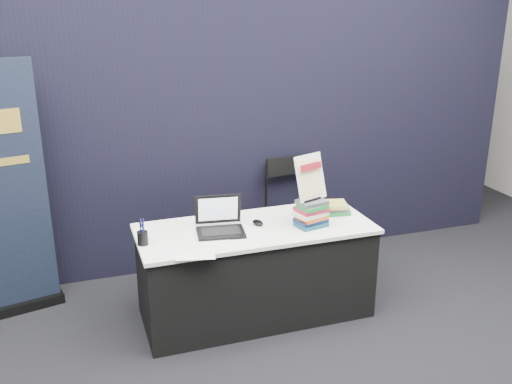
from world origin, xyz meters
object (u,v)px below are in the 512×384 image
at_px(laptop, 219,224).
at_px(book_stack_tall, 311,213).
at_px(display_table, 255,271).
at_px(book_stack_short, 334,208).
at_px(info_sign, 310,178).
at_px(stacking_chair, 295,208).

bearing_deg(laptop, book_stack_tall, -1.24).
height_order(display_table, book_stack_short, book_stack_short).
height_order(laptop, info_sign, info_sign).
distance_m(laptop, stacking_chair, 1.20).
relative_size(laptop, info_sign, 1.07).
relative_size(book_stack_tall, book_stack_short, 1.01).
bearing_deg(info_sign, display_table, 148.12).
xyz_separation_m(display_table, laptop, (-0.29, -0.00, 0.44)).
relative_size(laptop, stacking_chair, 0.37).
xyz_separation_m(info_sign, stacking_chair, (0.22, 0.82, -0.56)).
bearing_deg(display_table, book_stack_tall, -16.08).
distance_m(laptop, book_stack_short, 0.99).
relative_size(display_table, stacking_chair, 1.77).
relative_size(display_table, laptop, 4.73).
bearing_deg(book_stack_short, stacking_chair, 95.76).
bearing_deg(laptop, book_stack_short, 12.59).
xyz_separation_m(laptop, info_sign, (0.69, -0.09, 0.31)).
relative_size(book_stack_short, info_sign, 0.68).
height_order(display_table, info_sign, info_sign).
height_order(laptop, stacking_chair, stacking_chair).
xyz_separation_m(book_stack_tall, info_sign, (0.00, 0.03, 0.27)).
height_order(book_stack_short, stacking_chair, stacking_chair).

